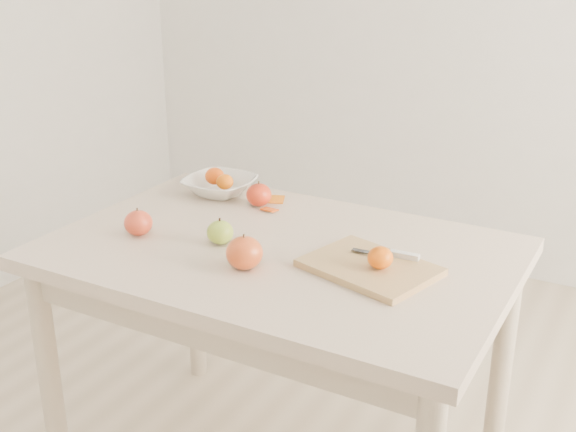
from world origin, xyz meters
The scene contains 13 objects.
table centered at (0.00, 0.00, 0.65)m, with size 1.20×0.80×0.75m.
cutting_board centered at (0.27, -0.02, 0.76)m, with size 0.30×0.22×0.02m, color tan.
board_tangerine centered at (0.30, -0.03, 0.80)m, with size 0.06×0.06×0.05m, color #D85D07.
fruit_bowl centered at (-0.37, 0.28, 0.78)m, with size 0.22×0.22×0.05m, color white.
bowl_tangerine_near centered at (-0.40, 0.29, 0.80)m, with size 0.06×0.06×0.05m, color #D54607.
bowl_tangerine_far centered at (-0.34, 0.26, 0.80)m, with size 0.05×0.05×0.05m, color #D66707.
orange_peel_a centered at (-0.19, 0.30, 0.75)m, with size 0.06×0.04×0.00m, color orange.
orange_peel_b centered at (-0.16, 0.22, 0.75)m, with size 0.04×0.04×0.00m, color #D64C0F.
paring_knife centered at (0.31, 0.05, 0.78)m, with size 0.17×0.05×0.01m.
apple_green centered at (-0.15, -0.06, 0.78)m, with size 0.07×0.07×0.06m, color #659923.
apple_red_c centered at (-0.01, -0.15, 0.79)m, with size 0.09×0.09×0.08m, color #911404.
apple_red_d centered at (-0.37, -0.11, 0.78)m, with size 0.08×0.08×0.07m, color #9E0C14.
apple_red_a centered at (-0.21, 0.24, 0.78)m, with size 0.08×0.08×0.07m, color maroon.
Camera 1 is at (0.86, -1.51, 1.51)m, focal length 45.00 mm.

